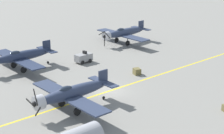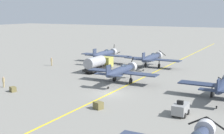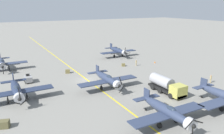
{
  "view_description": "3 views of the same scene",
  "coord_description": "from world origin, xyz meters",
  "px_view_note": "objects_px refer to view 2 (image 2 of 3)",
  "views": [
    {
      "loc": [
        -32.88,
        27.93,
        17.54
      ],
      "look_at": [
        -0.93,
        0.16,
        3.47
      ],
      "focal_mm": 60.0,
      "sensor_mm": 36.0,
      "label": 1
    },
    {
      "loc": [
        20.58,
        -38.07,
        11.5
      ],
      "look_at": [
        -3.81,
        7.53,
        2.3
      ],
      "focal_mm": 50.0,
      "sensor_mm": 36.0,
      "label": 2
    },
    {
      "loc": [
        17.12,
        42.21,
        15.72
      ],
      "look_at": [
        -3.75,
        4.31,
        3.57
      ],
      "focal_mm": 35.0,
      "sensor_mm": 36.0,
      "label": 3
    }
  ],
  "objects_px": {
    "fuel_tanker": "(98,63)",
    "ground_crew_walking": "(4,81)",
    "airplane_mid_right": "(224,85)",
    "supply_crate_mid_lane": "(98,105)",
    "airplane_far_center": "(152,58)",
    "airplane_far_left": "(105,54)",
    "tow_tractor": "(181,109)",
    "supply_crate_by_tanker": "(13,89)",
    "ground_crew_inspecting": "(52,61)",
    "airplane_mid_center": "(122,71)"
  },
  "relations": [
    {
      "from": "tow_tractor",
      "to": "ground_crew_inspecting",
      "type": "height_order",
      "value": "tow_tractor"
    },
    {
      "from": "airplane_far_center",
      "to": "ground_crew_inspecting",
      "type": "relative_size",
      "value": 6.76
    },
    {
      "from": "supply_crate_mid_lane",
      "to": "airplane_far_left",
      "type": "bearing_deg",
      "value": 118.07
    },
    {
      "from": "airplane_mid_center",
      "to": "airplane_far_center",
      "type": "relative_size",
      "value": 1.0
    },
    {
      "from": "airplane_mid_center",
      "to": "tow_tractor",
      "type": "relative_size",
      "value": 4.62
    },
    {
      "from": "airplane_mid_center",
      "to": "airplane_mid_right",
      "type": "height_order",
      "value": "airplane_mid_right"
    },
    {
      "from": "ground_crew_walking",
      "to": "ground_crew_inspecting",
      "type": "distance_m",
      "value": 19.73
    },
    {
      "from": "airplane_far_left",
      "to": "ground_crew_inspecting",
      "type": "distance_m",
      "value": 12.19
    },
    {
      "from": "fuel_tanker",
      "to": "supply_crate_by_tanker",
      "type": "xyz_separation_m",
      "value": [
        -2.79,
        -19.76,
        -1.14
      ]
    },
    {
      "from": "airplane_far_center",
      "to": "airplane_mid_right",
      "type": "height_order",
      "value": "airplane_mid_right"
    },
    {
      "from": "airplane_far_left",
      "to": "tow_tractor",
      "type": "relative_size",
      "value": 4.62
    },
    {
      "from": "airplane_far_left",
      "to": "ground_crew_walking",
      "type": "xyz_separation_m",
      "value": [
        -2.19,
        -27.9,
        -1.1
      ]
    },
    {
      "from": "supply_crate_mid_lane",
      "to": "supply_crate_by_tanker",
      "type": "bearing_deg",
      "value": 175.66
    },
    {
      "from": "fuel_tanker",
      "to": "supply_crate_by_tanker",
      "type": "distance_m",
      "value": 19.99
    },
    {
      "from": "airplane_mid_right",
      "to": "airplane_far_left",
      "type": "distance_m",
      "value": 34.42
    },
    {
      "from": "airplane_mid_center",
      "to": "supply_crate_by_tanker",
      "type": "relative_size",
      "value": 13.42
    },
    {
      "from": "airplane_far_center",
      "to": "supply_crate_mid_lane",
      "type": "xyz_separation_m",
      "value": [
        4.51,
        -29.48,
        -1.57
      ]
    },
    {
      "from": "airplane_mid_center",
      "to": "ground_crew_walking",
      "type": "height_order",
      "value": "airplane_mid_center"
    },
    {
      "from": "airplane_far_left",
      "to": "supply_crate_mid_lane",
      "type": "bearing_deg",
      "value": -57.84
    },
    {
      "from": "supply_crate_by_tanker",
      "to": "airplane_mid_right",
      "type": "bearing_deg",
      "value": 20.24
    },
    {
      "from": "ground_crew_inspecting",
      "to": "supply_crate_mid_lane",
      "type": "relative_size",
      "value": 1.68
    },
    {
      "from": "airplane_mid_center",
      "to": "airplane_far_left",
      "type": "distance_m",
      "value": 20.83
    },
    {
      "from": "airplane_far_center",
      "to": "fuel_tanker",
      "type": "height_order",
      "value": "airplane_far_center"
    },
    {
      "from": "airplane_far_center",
      "to": "tow_tractor",
      "type": "relative_size",
      "value": 4.62
    },
    {
      "from": "supply_crate_by_tanker",
      "to": "airplane_far_center",
      "type": "bearing_deg",
      "value": 69.46
    },
    {
      "from": "airplane_far_center",
      "to": "supply_crate_by_tanker",
      "type": "bearing_deg",
      "value": -128.22
    },
    {
      "from": "fuel_tanker",
      "to": "ground_crew_walking",
      "type": "height_order",
      "value": "fuel_tanker"
    },
    {
      "from": "airplane_far_left",
      "to": "fuel_tanker",
      "type": "height_order",
      "value": "airplane_far_left"
    },
    {
      "from": "airplane_far_left",
      "to": "airplane_far_center",
      "type": "bearing_deg",
      "value": -0.18
    },
    {
      "from": "airplane_far_center",
      "to": "ground_crew_inspecting",
      "type": "distance_m",
      "value": 21.42
    },
    {
      "from": "airplane_mid_center",
      "to": "airplane_far_center",
      "type": "bearing_deg",
      "value": 90.21
    },
    {
      "from": "ground_crew_inspecting",
      "to": "tow_tractor",
      "type": "bearing_deg",
      "value": -29.44
    },
    {
      "from": "airplane_far_center",
      "to": "supply_crate_by_tanker",
      "type": "distance_m",
      "value": 30.3
    },
    {
      "from": "airplane_far_left",
      "to": "fuel_tanker",
      "type": "xyz_separation_m",
      "value": [
        3.85,
        -9.44,
        -0.5
      ]
    },
    {
      "from": "tow_tractor",
      "to": "supply_crate_mid_lane",
      "type": "distance_m",
      "value": 9.64
    },
    {
      "from": "airplane_mid_center",
      "to": "ground_crew_inspecting",
      "type": "bearing_deg",
      "value": 156.96
    },
    {
      "from": "fuel_tanker",
      "to": "supply_crate_by_tanker",
      "type": "bearing_deg",
      "value": -98.03
    },
    {
      "from": "ground_crew_inspecting",
      "to": "airplane_far_center",
      "type": "bearing_deg",
      "value": 22.52
    },
    {
      "from": "airplane_mid_center",
      "to": "fuel_tanker",
      "type": "height_order",
      "value": "airplane_mid_center"
    },
    {
      "from": "airplane_far_left",
      "to": "ground_crew_inspecting",
      "type": "height_order",
      "value": "airplane_far_left"
    },
    {
      "from": "supply_crate_mid_lane",
      "to": "airplane_mid_right",
      "type": "bearing_deg",
      "value": 42.19
    },
    {
      "from": "airplane_far_center",
      "to": "ground_crew_walking",
      "type": "height_order",
      "value": "airplane_far_center"
    },
    {
      "from": "airplane_far_center",
      "to": "supply_crate_by_tanker",
      "type": "relative_size",
      "value": 13.42
    },
    {
      "from": "airplane_far_center",
      "to": "supply_crate_by_tanker",
      "type": "height_order",
      "value": "airplane_far_center"
    },
    {
      "from": "tow_tractor",
      "to": "ground_crew_walking",
      "type": "height_order",
      "value": "tow_tractor"
    },
    {
      "from": "airplane_mid_right",
      "to": "supply_crate_mid_lane",
      "type": "bearing_deg",
      "value": -134.21
    },
    {
      "from": "airplane_far_center",
      "to": "airplane_far_left",
      "type": "height_order",
      "value": "airplane_far_left"
    },
    {
      "from": "airplane_far_center",
      "to": "fuel_tanker",
      "type": "bearing_deg",
      "value": -150.08
    },
    {
      "from": "supply_crate_by_tanker",
      "to": "fuel_tanker",
      "type": "bearing_deg",
      "value": 81.97
    },
    {
      "from": "supply_crate_mid_lane",
      "to": "tow_tractor",
      "type": "bearing_deg",
      "value": 13.85
    }
  ]
}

